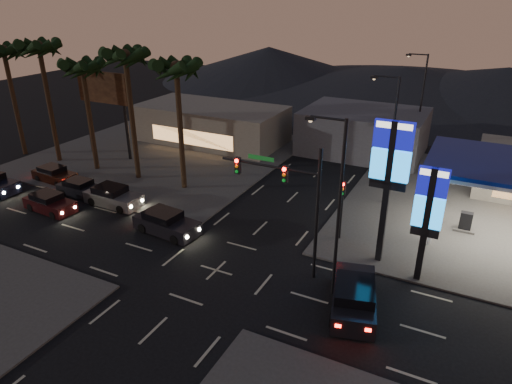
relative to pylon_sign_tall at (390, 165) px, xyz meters
The scene contains 27 objects.
ground 11.97m from the pylon_sign_tall, 147.09° to the right, with size 140.00×140.00×0.00m, color black.
corner_lot_ne 14.37m from the pylon_sign_tall, 54.46° to the left, with size 24.00×24.00×0.12m, color #47443F.
corner_lot_nw 27.40m from the pylon_sign_tall, 156.80° to the left, with size 24.00×24.00×0.12m, color #47443F.
pylon_sign_tall is the anchor object (origin of this frame).
pylon_sign_short 3.20m from the pylon_sign_tall, 21.80° to the right, with size 1.60×0.35×7.00m.
traffic_signal_mast 6.02m from the pylon_sign_tall, 143.48° to the right, with size 6.10×0.39×8.00m.
pedestal_signal 4.82m from the pylon_sign_tall, 153.73° to the left, with size 0.32×0.39×4.30m.
streetlight_near 4.86m from the pylon_sign_tall, 110.76° to the right, with size 2.14×0.25×10.00m.
streetlight_mid 8.70m from the pylon_sign_tall, 101.35° to the left, with size 2.14×0.25×10.00m.
streetlight_far 22.57m from the pylon_sign_tall, 94.34° to the left, with size 2.14×0.25×10.00m.
palm_a 18.21m from the pylon_sign_tall, 167.12° to the left, with size 4.41×4.41×10.86m.
palm_b 23.13m from the pylon_sign_tall, 169.92° to the left, with size 4.41×4.41×11.46m.
palm_c 27.90m from the pylon_sign_tall, behind, with size 4.41×4.41×10.26m.
palm_d 32.96m from the pylon_sign_tall, behind, with size 4.41×4.41×11.66m.
palm_e 37.85m from the pylon_sign_tall, behind, with size 4.41×4.41×11.06m.
billboard 29.95m from the pylon_sign_tall, 165.50° to the left, with size 6.00×0.30×8.50m.
building_far_west 28.25m from the pylon_sign_tall, 143.75° to the left, with size 16.00×8.00×4.00m, color #726B5B.
building_far_mid 21.91m from the pylon_sign_tall, 107.59° to the left, with size 12.00×9.00×4.40m, color #4C4C51.
hill_left 64.06m from the pylon_sign_tall, 121.58° to the left, with size 40.00×40.00×6.00m, color black.
hill_right 55.02m from the pylon_sign_tall, 83.20° to the left, with size 50.00×50.00×5.00m, color black.
hill_center 55.33m from the pylon_sign_tall, 98.86° to the left, with size 60.00×60.00×4.00m, color black.
car_lane_a_front 15.47m from the pylon_sign_tall, 167.92° to the right, with size 4.96×2.42×1.57m.
car_lane_a_mid 25.19m from the pylon_sign_tall, behind, with size 4.41×2.06×1.41m.
car_lane_b_front 21.35m from the pylon_sign_tall, behind, with size 4.80×2.09×1.55m.
car_lane_b_mid 24.90m from the pylon_sign_tall, behind, with size 4.20×1.81×1.36m.
car_lane_b_rear 29.20m from the pylon_sign_tall, behind, with size 4.32×2.00×1.38m.
suv_station 7.74m from the pylon_sign_tall, 90.98° to the right, with size 3.41×5.55×1.73m.
Camera 1 is at (12.71, -19.74, 15.52)m, focal length 32.00 mm.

